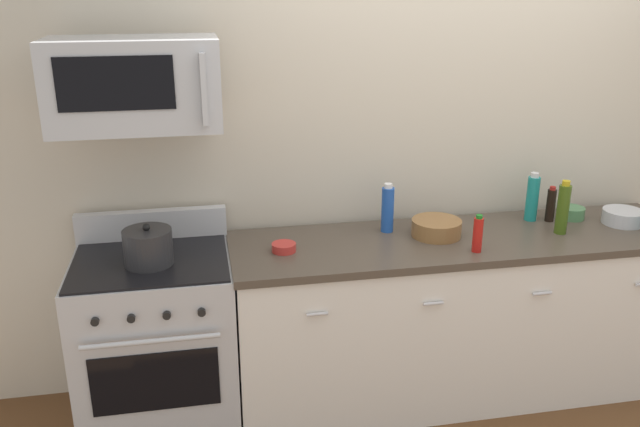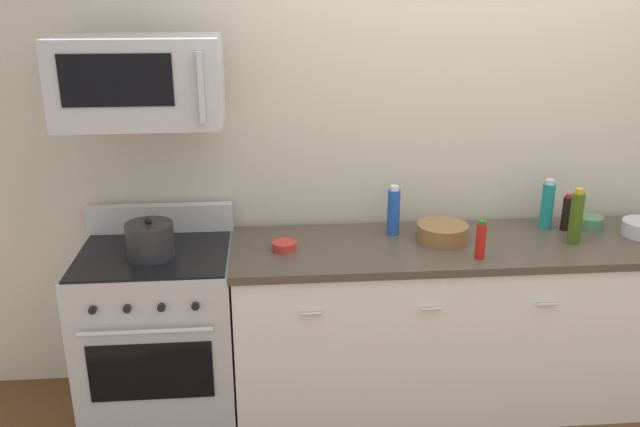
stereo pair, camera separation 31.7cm
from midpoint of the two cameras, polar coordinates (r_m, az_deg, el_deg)
name	(u,v)px [view 2 (the right image)]	position (r m, az deg, el deg)	size (l,w,h in m)	color
ground_plane	(459,395)	(3.92, 14.33, -15.06)	(6.66, 6.66, 0.00)	brown
back_wall	(456,142)	(3.73, 14.08, 6.02)	(5.55, 0.10, 2.70)	beige
counter_unit	(466,322)	(3.68, 14.93, -9.14)	(2.46, 0.66, 0.92)	silver
range_oven	(161,333)	(3.50, -11.07, -10.18)	(0.76, 0.69, 1.07)	#B7BABF
microwave	(139,81)	(3.13, -12.52, 11.10)	(0.74, 0.44, 0.40)	#B7BABF
bottle_soda_blue	(394,211)	(3.47, 8.99, 0.14)	(0.07, 0.07, 0.26)	#1E4CA5
bottle_olive_oil	(576,217)	(3.61, 23.64, -0.35)	(0.06, 0.06, 0.29)	#385114
bottle_hot_sauce_red	(481,240)	(3.28, 16.44, -2.30)	(0.05, 0.05, 0.19)	#B21914
bottle_soy_sauce_dark	(567,213)	(3.79, 22.81, -0.01)	(0.05, 0.05, 0.20)	black
bottle_sparkling_teal	(547,205)	(3.77, 21.36, 0.63)	(0.07, 0.07, 0.27)	#197F7A
bowl_wooden_salad	(442,232)	(3.46, 13.12, -1.60)	(0.26, 0.26, 0.09)	brown
bowl_green_glaze	(590,222)	(3.89, 24.47, -0.71)	(0.14, 0.14, 0.07)	#477A4C
bowl_red_small	(284,246)	(3.26, -0.33, -2.85)	(0.12, 0.12, 0.04)	#B72D28
stockpot	(150,240)	(3.22, -11.78, -2.32)	(0.23, 0.23, 0.20)	#262628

